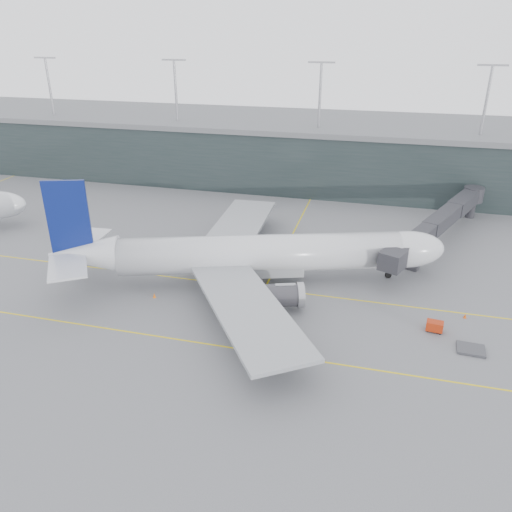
# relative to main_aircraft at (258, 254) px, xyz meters

# --- Properties ---
(ground) EXTENTS (320.00, 320.00, 0.00)m
(ground) POSITION_rel_main_aircraft_xyz_m (-3.41, 2.15, -4.75)
(ground) COLOR #58585D
(ground) RESTS_ON ground
(taxiline_a) EXTENTS (160.00, 0.25, 0.02)m
(taxiline_a) POSITION_rel_main_aircraft_xyz_m (-3.41, -1.85, -4.74)
(taxiline_a) COLOR yellow
(taxiline_a) RESTS_ON ground
(taxiline_b) EXTENTS (160.00, 0.25, 0.02)m
(taxiline_b) POSITION_rel_main_aircraft_xyz_m (-3.41, -17.85, -4.74)
(taxiline_b) COLOR yellow
(taxiline_b) RESTS_ON ground
(taxiline_lead_main) EXTENTS (0.25, 60.00, 0.02)m
(taxiline_lead_main) POSITION_rel_main_aircraft_xyz_m (1.59, 22.15, -4.74)
(taxiline_lead_main) COLOR yellow
(taxiline_lead_main) RESTS_ON ground
(terminal) EXTENTS (240.00, 36.00, 29.00)m
(terminal) POSITION_rel_main_aircraft_xyz_m (-3.41, 60.15, 2.87)
(terminal) COLOR #1F2A2A
(terminal) RESTS_ON ground
(main_aircraft) EXTENTS (58.84, 54.21, 16.93)m
(main_aircraft) POSITION_rel_main_aircraft_xyz_m (0.00, 0.00, 0.00)
(main_aircraft) COLOR silver
(main_aircraft) RESTS_ON ground
(jet_bridge) EXTENTS (19.62, 44.41, 6.52)m
(jet_bridge) POSITION_rel_main_aircraft_xyz_m (26.57, 24.44, 0.13)
(jet_bridge) COLOR #29292D
(jet_bridge) RESTS_ON ground
(gse_cart) EXTENTS (2.25, 1.57, 1.44)m
(gse_cart) POSITION_rel_main_aircraft_xyz_m (25.87, -7.57, -3.95)
(gse_cart) COLOR #A6270B
(gse_cart) RESTS_ON ground
(baggage_dolly) EXTENTS (3.47, 2.85, 0.33)m
(baggage_dolly) POSITION_rel_main_aircraft_xyz_m (30.02, -10.96, -4.55)
(baggage_dolly) COLOR #39393E
(baggage_dolly) RESTS_ON ground
(uld_a) EXTENTS (2.08, 1.69, 1.85)m
(uld_a) POSITION_rel_main_aircraft_xyz_m (-9.96, 12.51, -3.78)
(uld_a) COLOR #38373C
(uld_a) RESTS_ON ground
(uld_b) EXTENTS (2.37, 2.11, 1.80)m
(uld_b) POSITION_rel_main_aircraft_xyz_m (-7.41, 13.62, -3.81)
(uld_b) COLOR #38373C
(uld_b) RESTS_ON ground
(uld_c) EXTENTS (1.94, 1.58, 1.71)m
(uld_c) POSITION_rel_main_aircraft_xyz_m (-4.84, 12.25, -3.86)
(uld_c) COLOR #38373C
(uld_c) RESTS_ON ground
(cone_nose) EXTENTS (0.44, 0.44, 0.70)m
(cone_nose) POSITION_rel_main_aircraft_xyz_m (30.19, -3.08, -4.40)
(cone_nose) COLOR #D94C0C
(cone_nose) RESTS_ON ground
(cone_wing_stbd) EXTENTS (0.50, 0.50, 0.80)m
(cone_wing_stbd) POSITION_rel_main_aircraft_xyz_m (3.35, -17.29, -4.35)
(cone_wing_stbd) COLOR #EA3E0D
(cone_wing_stbd) RESTS_ON ground
(cone_wing_port) EXTENTS (0.48, 0.48, 0.77)m
(cone_wing_port) POSITION_rel_main_aircraft_xyz_m (4.04, 14.74, -4.37)
(cone_wing_port) COLOR #F53A0D
(cone_wing_port) RESTS_ON ground
(cone_tail) EXTENTS (0.46, 0.46, 0.74)m
(cone_tail) POSITION_rel_main_aircraft_xyz_m (-13.50, -8.62, -4.38)
(cone_tail) COLOR orange
(cone_tail) RESTS_ON ground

